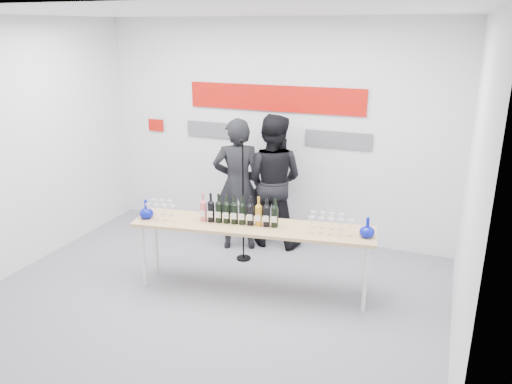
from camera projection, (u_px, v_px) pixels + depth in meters
The scene contains 12 objects.
ground at pixel (213, 295), 5.60m from camera, with size 5.00×5.00×0.00m, color slate.
back_wall at pixel (275, 131), 6.89m from camera, with size 5.00×0.04×3.00m, color silver.
signage at pixel (270, 109), 6.79m from camera, with size 3.38×0.02×0.79m.
tasting_table at pixel (253, 230), 5.49m from camera, with size 2.71×0.94×0.80m.
wine_bottles at pixel (238, 210), 5.45m from camera, with size 0.89×0.21×0.33m.
decanter_left at pixel (146, 209), 5.64m from camera, with size 0.16×0.16×0.21m, color #081299, non-canonical shape.
decanter_right at pixel (367, 227), 5.13m from camera, with size 0.16×0.16×0.21m, color #081299, non-canonical shape.
glasses_left at pixel (161, 210), 5.65m from camera, with size 0.39×0.25×0.18m.
glasses_right at pixel (329, 224), 5.26m from camera, with size 0.48×0.27×0.18m.
presenter_left at pixel (238, 185), 6.57m from camera, with size 0.65×0.43×1.78m, color black.
presenter_right at pixel (272, 181), 6.70m from camera, with size 0.88×0.68×1.80m, color black.
mic_stand at pixel (243, 224), 6.32m from camera, with size 0.19×0.19×1.59m.
Camera 1 is at (2.29, -4.42, 2.86)m, focal length 35.00 mm.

